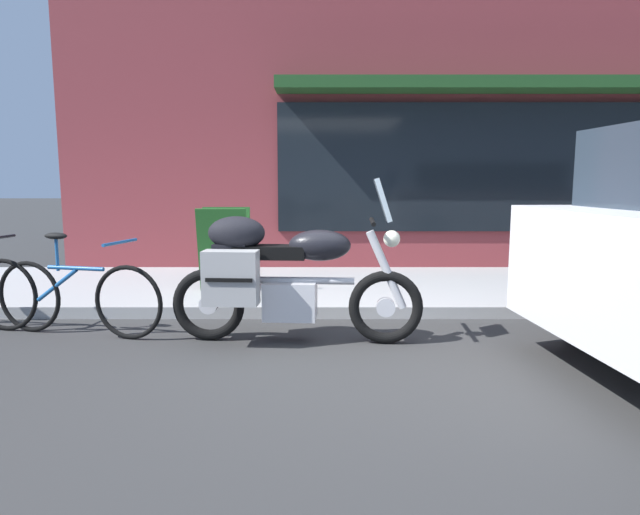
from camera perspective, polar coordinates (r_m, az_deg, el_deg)
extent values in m
plane|color=#303030|center=(4.42, 3.80, -10.02)|extent=(80.00, 80.00, 0.00)
torus|color=black|center=(4.64, 6.90, -5.18)|extent=(0.63, 0.13, 0.62)
cylinder|color=silver|center=(4.64, 6.90, -5.18)|extent=(0.16, 0.07, 0.16)
torus|color=black|center=(4.80, -11.52, -4.84)|extent=(0.63, 0.13, 0.62)
cylinder|color=silver|center=(4.80, -11.52, -4.84)|extent=(0.16, 0.07, 0.16)
cube|color=silver|center=(4.65, -3.09, -4.46)|extent=(0.46, 0.33, 0.32)
cylinder|color=silver|center=(4.61, -2.49, -2.41)|extent=(0.98, 0.12, 0.06)
ellipsoid|color=black|center=(4.55, -0.01, 1.28)|extent=(0.54, 0.31, 0.26)
cube|color=black|center=(4.60, -5.23, 0.57)|extent=(0.61, 0.28, 0.11)
cube|color=black|center=(4.67, -9.23, 0.36)|extent=(0.29, 0.24, 0.18)
cylinder|color=silver|center=(4.57, 6.96, -1.28)|extent=(0.35, 0.09, 0.67)
cylinder|color=black|center=(4.52, 5.53, 3.75)|extent=(0.08, 0.62, 0.04)
cube|color=silver|center=(4.52, 6.58, 6.01)|extent=(0.17, 0.33, 0.35)
sphere|color=#EAEACC|center=(4.54, 7.52, 1.96)|extent=(0.14, 0.14, 0.14)
cube|color=#9E9E9E|center=(4.45, -9.25, -2.10)|extent=(0.45, 0.23, 0.44)
cube|color=black|center=(4.35, -9.48, -2.35)|extent=(0.37, 0.04, 0.03)
ellipsoid|color=black|center=(4.64, -8.68, 2.56)|extent=(0.50, 0.35, 0.28)
torus|color=black|center=(5.00, -19.33, -4.44)|extent=(0.64, 0.19, 0.65)
torus|color=black|center=(5.61, -28.04, -3.62)|extent=(0.64, 0.19, 0.65)
cylinder|color=#1E5999|center=(5.24, -24.11, -1.02)|extent=(0.55, 0.17, 0.04)
cylinder|color=#1E5999|center=(5.39, -25.72, -2.61)|extent=(0.43, 0.14, 0.32)
cylinder|color=#1E5999|center=(5.34, -25.73, 0.34)|extent=(0.03, 0.03, 0.30)
ellipsoid|color=black|center=(5.32, -25.83, 2.04)|extent=(0.24, 0.15, 0.06)
cylinder|color=#1E5999|center=(4.95, -20.10, 1.50)|extent=(0.14, 0.47, 0.03)
cylinder|color=black|center=(5.10, 26.72, -4.57)|extent=(0.67, 0.26, 0.66)
cube|color=#1E511E|center=(6.19, -10.11, 0.73)|extent=(0.55, 0.19, 0.94)
cube|color=#1E511E|center=(6.41, -9.76, 0.98)|extent=(0.55, 0.19, 0.94)
torus|color=black|center=(5.76, -30.01, -3.39)|extent=(0.67, 0.16, 0.67)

